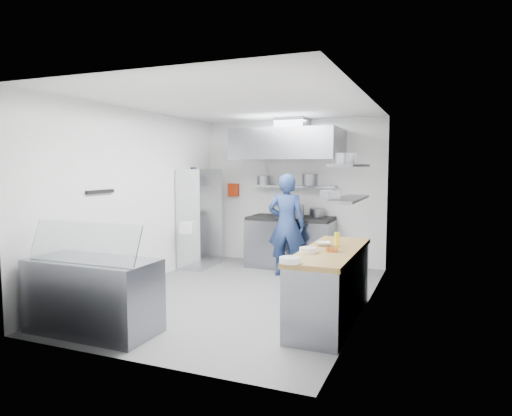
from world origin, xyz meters
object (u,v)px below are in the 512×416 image
at_px(gas_range, 291,243).
at_px(wire_rack, 200,218).
at_px(chef, 286,225).
at_px(display_case, 93,296).

relative_size(gas_range, wire_rack, 0.86).
bearing_deg(chef, gas_range, -87.81).
xyz_separation_m(wire_rack, display_case, (0.57, -3.53, -0.50)).
relative_size(chef, wire_rack, 0.96).
height_order(gas_range, chef, chef).
xyz_separation_m(gas_range, wire_rack, (-1.63, -0.57, 0.48)).
bearing_deg(gas_range, display_case, -104.52).
bearing_deg(wire_rack, chef, -2.87).
height_order(chef, wire_rack, wire_rack).
distance_m(chef, wire_rack, 1.76).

